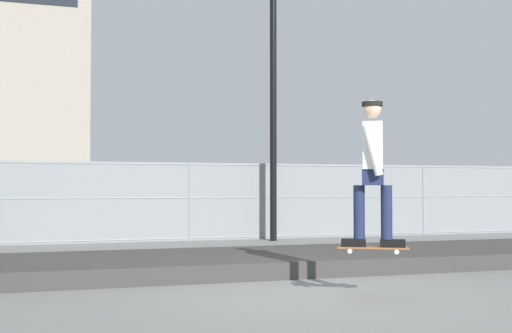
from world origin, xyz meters
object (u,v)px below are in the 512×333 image
Objects in this scene: skater at (373,164)px; parked_car_near at (91,202)px; street_lamp at (273,59)px; skateboard at (373,248)px; parked_car_mid at (278,201)px.

skater is 12.51m from parked_car_near.
skateboard is at bearing -100.66° from street_lamp.
parked_car_mid is at bearing 75.48° from skater.
street_lamp reaches higher than parked_car_near.
skateboard is 0.18× the size of parked_car_mid.
skater is 8.37m from street_lamp.
street_lamp is at bearing 79.34° from skater.
skater reaches higher than parked_car_mid.
skater is at bearing -100.66° from street_lamp.
parked_car_mid reaches higher than skateboard.
parked_car_near is at bearing 131.36° from street_lamp.
skater is at bearing -78.51° from parked_car_near.
street_lamp reaches higher than skater.
street_lamp reaches higher than parked_car_mid.
parked_car_near is at bearing -179.74° from parked_car_mid.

